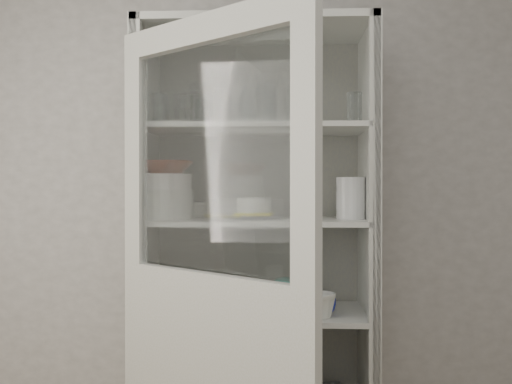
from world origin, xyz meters
The scene contains 32 objects.
wall_back centered at (0.00, 1.50, 1.30)m, with size 3.60×0.02×2.60m, color #9B9893.
pantry_cabinet centered at (0.20, 1.34, 0.94)m, with size 1.00×0.45×2.10m.
cupboard_door centered at (0.06, 0.78, 0.87)m, with size 0.74×0.58×2.00m.
tumbler_0 centered at (-0.21, 1.15, 1.72)m, with size 0.06×0.06×0.13m, color silver.
tumbler_1 centered at (-0.19, 1.13, 1.72)m, with size 0.06×0.06×0.12m, color silver.
tumbler_2 centered at (0.18, 1.12, 1.74)m, with size 0.08×0.08×0.15m, color silver.
tumbler_3 centered at (0.06, 1.16, 1.73)m, with size 0.07×0.07×0.15m, color silver.
tumbler_4 centered at (0.25, 1.12, 1.74)m, with size 0.08×0.08×0.16m, color silver.
tumbler_5 centered at (0.37, 1.15, 1.74)m, with size 0.08×0.08×0.16m, color silver.
tumbler_6 centered at (0.61, 1.15, 1.72)m, with size 0.06×0.06×0.13m, color silver.
tumbler_7 centered at (-0.05, 1.30, 1.73)m, with size 0.07×0.07×0.15m, color silver.
tumbler_8 centered at (-0.01, 1.28, 1.73)m, with size 0.07×0.07×0.13m, color silver.
tumbler_9 centered at (-0.04, 1.30, 1.72)m, with size 0.06×0.06×0.13m, color silver.
tumbler_10 centered at (0.16, 1.26, 1.73)m, with size 0.07×0.07×0.14m, color silver.
goblet_0 centered at (-0.12, 1.35, 1.75)m, with size 0.08×0.08×0.18m, color silver, non-canonical shape.
goblet_1 centered at (0.09, 1.39, 1.74)m, with size 0.07×0.07×0.16m, color silver, non-canonical shape.
goblet_2 centered at (0.26, 1.36, 1.74)m, with size 0.07×0.07×0.16m, color silver, non-canonical shape.
goblet_3 centered at (0.43, 1.37, 1.74)m, with size 0.07×0.07×0.16m, color silver, non-canonical shape.
plate_stack_front centered at (-0.18, 1.22, 1.32)m, with size 0.24×0.24×0.13m, color white.
plate_stack_back centered at (-0.13, 1.40, 1.30)m, with size 0.19×0.19×0.07m, color white.
cream_bowl centered at (-0.18, 1.22, 1.42)m, with size 0.22×0.22×0.07m, color white.
terracotta_bowl centered at (-0.18, 1.22, 1.48)m, with size 0.23×0.23×0.06m, color brown.
glass_platter centered at (0.19, 1.27, 1.27)m, with size 0.28×0.28×0.02m, color silver.
yellow_trivet centered at (0.19, 1.27, 1.28)m, with size 0.15×0.15×0.01m, color yellow.
white_ramekin centered at (0.19, 1.27, 1.32)m, with size 0.15×0.15×0.06m, color white.
grey_bowl_stack centered at (0.61, 1.25, 1.35)m, with size 0.12×0.12×0.18m, color silver.
mug_blue centered at (0.48, 1.18, 0.91)m, with size 0.11×0.11×0.09m, color #0C249E.
mug_teal centered at (0.35, 1.31, 0.91)m, with size 0.11×0.11×0.11m, color teal.
mug_white centered at (0.48, 1.14, 0.91)m, with size 0.11×0.11×0.10m, color white.
teal_jar centered at (0.33, 1.31, 0.92)m, with size 0.10×0.10×0.12m.
measuring_cups centered at (0.08, 1.20, 0.88)m, with size 0.10×0.10×0.04m, color #B7B7B7.
white_canister centered at (-0.06, 1.30, 0.92)m, with size 0.10×0.10×0.12m, color white.
Camera 1 is at (0.30, -1.09, 1.40)m, focal length 38.00 mm.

